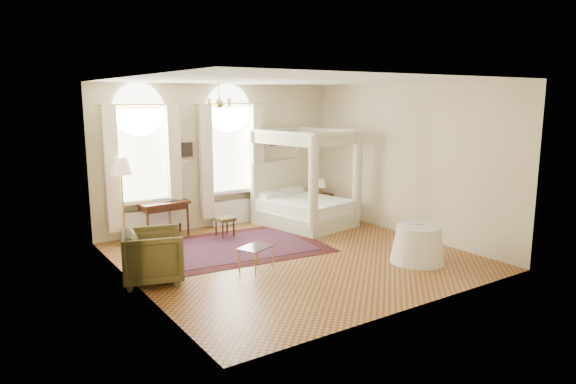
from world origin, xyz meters
The scene contains 18 objects.
ground centered at (0.00, 0.00, 0.00)m, with size 6.00×6.00×0.00m, color #A3672F.
room_walls centered at (0.00, 0.00, 1.98)m, with size 6.00×6.00×6.00m.
window_left centered at (-1.90, 2.87, 1.49)m, with size 1.62×0.27×3.29m.
window_right centered at (0.20, 2.87, 1.49)m, with size 1.62×0.27×3.29m.
chandelier centered at (-0.90, 1.20, 2.91)m, with size 0.51×0.45×0.50m.
wall_pictures centered at (0.09, 2.97, 1.89)m, with size 2.54×0.03×0.39m.
canopy_bed centered at (1.63, 1.87, 0.51)m, with size 2.07×2.37×2.26m.
nightstand centered at (2.70, 2.52, 0.27)m, with size 0.37×0.34×0.53m, color #3B1E10.
nightstand_lamp centered at (2.65, 2.61, 0.79)m, with size 0.26×0.26×0.38m.
writing_desk centered at (-1.55, 2.70, 0.67)m, with size 1.08×0.61×0.78m.
laptop centered at (-1.42, 2.70, 0.79)m, with size 0.31×0.20×0.02m, color black.
stool centered at (-0.45, 1.99, 0.36)m, with size 0.40×0.40×0.43m.
armchair centered at (-2.70, 0.13, 0.44)m, with size 0.93×0.96×0.87m, color #453E1D.
coffee_table centered at (-0.98, -0.27, 0.37)m, with size 0.73×0.64×0.42m.
floor_lamp centered at (-2.44, 2.60, 1.54)m, with size 0.46×0.46×1.80m.
oriental_rug centered at (-0.67, 1.15, 0.01)m, with size 3.75×2.87×0.01m.
side_table centered at (1.70, -1.58, 0.34)m, with size 1.00×1.00×0.68m.
book centered at (1.70, -1.46, 0.70)m, with size 0.21×0.28×0.03m, color black.
Camera 1 is at (-5.35, -7.80, 2.99)m, focal length 32.00 mm.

